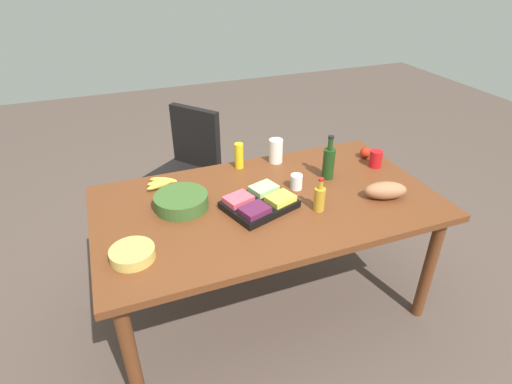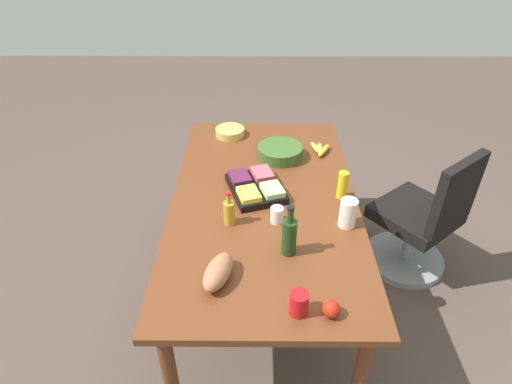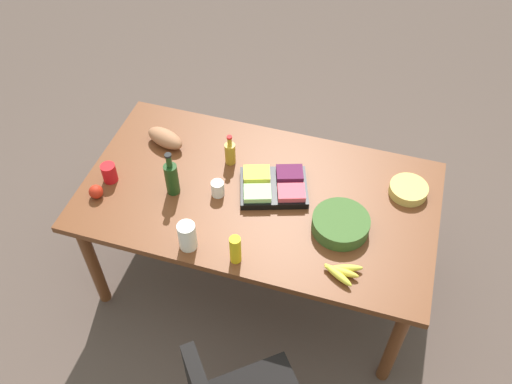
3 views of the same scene
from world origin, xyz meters
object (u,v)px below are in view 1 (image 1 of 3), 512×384
Objects in this scene: paper_cup at (296,182)px; dressing_bottle at (319,198)px; red_solo_cup at (376,159)px; conference_table at (267,212)px; salad_bowl at (181,201)px; mayo_jar at (276,151)px; chip_bowl at (132,254)px; fruit_platter at (259,203)px; office_chair at (186,185)px; wine_bottle at (329,162)px; mustard_bottle at (239,156)px; apple_red at (366,153)px; bread_loaf at (385,190)px; banana_bunch at (162,182)px.

dressing_bottle reaches higher than paper_cup.
red_solo_cup is at bearing -173.25° from paper_cup.
salad_bowl is (0.47, -0.11, 0.12)m from conference_table.
conference_table is 12.03× the size of mayo_jar.
fruit_platter is (-0.70, -0.19, 0.01)m from chip_bowl.
conference_table is 1.14m from office_chair.
chip_bowl is 0.74× the size of wine_bottle.
office_chair is 0.83m from mustard_bottle.
paper_cup is 0.65m from apple_red.
salad_bowl is 1.85× the size of mayo_jar.
office_chair reaches higher than apple_red.
apple_red is (-1.60, -0.51, 0.01)m from chip_bowl.
banana_bunch is (1.16, -0.59, -0.03)m from bread_loaf.
dressing_bottle reaches higher than conference_table.
bread_loaf is (-0.42, 0.28, 0.01)m from paper_cup.
apple_red is at bearing -142.95° from dressing_bottle.
chip_bowl is 1.05× the size of banana_bunch.
wine_bottle is at bearing 3.49° from red_solo_cup.
paper_cup is at bearing 115.12° from office_chair.
fruit_platter is 3.90× the size of red_solo_cup.
dressing_bottle is 0.62m from mayo_jar.
office_chair is 4.91× the size of banana_bunch.
dressing_bottle is at bearing 142.96° from banana_bunch.
apple_red is (-0.20, -0.48, -0.01)m from bread_loaf.
bread_loaf is at bearing 124.85° from office_chair.
red_solo_cup is (-0.81, -0.14, 0.14)m from conference_table.
mayo_jar is (-0.70, -0.32, 0.04)m from salad_bowl.
wine_bottle reaches higher than red_solo_cup.
office_chair reaches higher than bread_loaf.
mayo_jar is at bearing -122.40° from fruit_platter.
bread_loaf is 3.16× the size of apple_red.
salad_bowl is 0.77m from mayo_jar.
apple_red reaches higher than conference_table.
office_chair is 1.47m from chip_bowl.
mayo_jar is at bearing -118.70° from conference_table.
red_solo_cup is at bearing 169.73° from banana_bunch.
office_chair is at bearing -76.31° from conference_table.
chip_bowl is at bearing 33.72° from mayo_jar.
mayo_jar reaches higher than apple_red.
mustard_bottle is (-0.45, -0.34, 0.04)m from salad_bowl.
office_chair is at bearing -55.15° from bread_loaf.
paper_cup is 0.32× the size of wine_bottle.
banana_bunch is at bearing -10.27° from red_solo_cup.
office_chair is 1.29m from wine_bottle.
wine_bottle is at bearing -162.40° from fruit_platter.
paper_cup is 0.31× the size of salad_bowl.
office_chair is 1.22m from fruit_platter.
red_solo_cup is (-1.58, -0.38, 0.03)m from chip_bowl.
office_chair is at bearing -68.62° from mustard_bottle.
dressing_bottle is 1.00× the size of banana_bunch.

